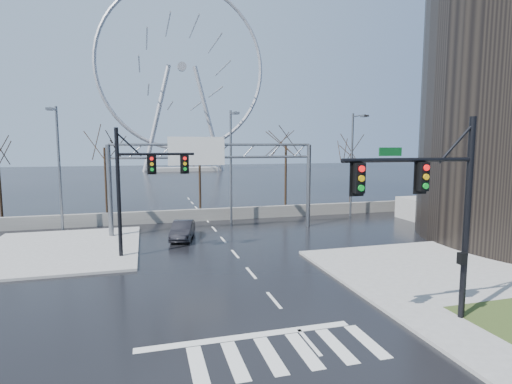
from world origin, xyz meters
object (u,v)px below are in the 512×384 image
object	(u,v)px
signal_mast_near	(439,201)
sign_gantry	(211,168)
ferris_wheel	(182,74)
signal_mast_far	(138,180)
car	(183,230)

from	to	relation	value
signal_mast_near	sign_gantry	distance (m)	19.79
sign_gantry	ferris_wheel	size ratio (longest dim) A/B	0.32
signal_mast_near	signal_mast_far	xyz separation A→B (m)	(-11.01, 13.00, -0.04)
sign_gantry	ferris_wheel	distance (m)	82.91
signal_mast_far	car	distance (m)	6.61
signal_mast_near	signal_mast_far	world-z (taller)	same
signal_mast_near	car	xyz separation A→B (m)	(-7.99, 17.15, -4.20)
ferris_wheel	car	bearing A→B (deg)	-95.47
signal_mast_near	car	distance (m)	19.38
ferris_wheel	signal_mast_near	bearing A→B (deg)	-89.92
sign_gantry	ferris_wheel	world-z (taller)	ferris_wheel
signal_mast_near	car	size ratio (longest dim) A/B	1.96
signal_mast_far	car	world-z (taller)	signal_mast_far
signal_mast_near	ferris_wheel	bearing A→B (deg)	90.08
car	signal_mast_near	bearing A→B (deg)	-51.61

